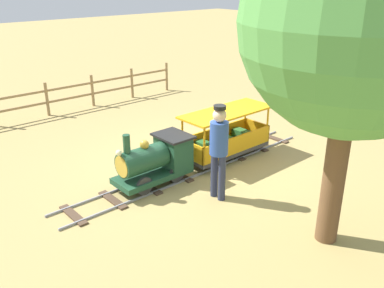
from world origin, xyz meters
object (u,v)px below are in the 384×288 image
at_px(locomotive, 156,159).
at_px(oak_tree_near, 356,23).
at_px(passenger_car, 226,138).
at_px(conductor_person, 219,145).

height_order(locomotive, oak_tree_near, oak_tree_near).
xyz_separation_m(passenger_car, conductor_person, (-1.07, 1.29, 0.53)).
xyz_separation_m(locomotive, oak_tree_near, (-2.93, -0.80, 2.48)).
bearing_deg(conductor_person, oak_tree_near, -169.90).
xyz_separation_m(locomotive, conductor_person, (-1.07, -0.47, 0.47)).
bearing_deg(locomotive, oak_tree_near, -164.68).
xyz_separation_m(conductor_person, oak_tree_near, (-1.86, -0.33, 2.01)).
height_order(locomotive, conductor_person, conductor_person).
bearing_deg(oak_tree_near, locomotive, 15.32).
distance_m(passenger_car, oak_tree_near, 3.99).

